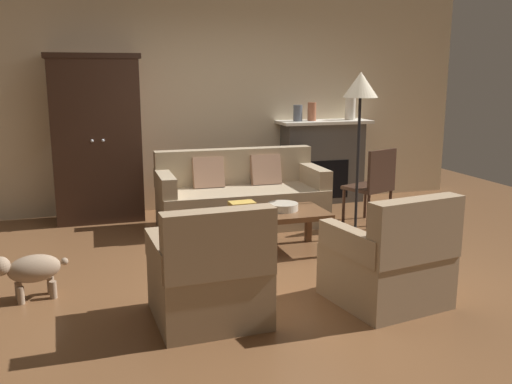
{
  "coord_description": "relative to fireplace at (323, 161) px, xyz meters",
  "views": [
    {
      "loc": [
        -1.57,
        -4.67,
        1.75
      ],
      "look_at": [
        0.11,
        0.71,
        0.55
      ],
      "focal_mm": 39.45,
      "sensor_mm": 36.0,
      "label": 1
    }
  ],
  "objects": [
    {
      "name": "floor_lamp",
      "position": [
        -0.36,
        -1.71,
        0.96
      ],
      "size": [
        0.36,
        0.36,
        1.76
      ],
      "color": "black",
      "rests_on": "ground"
    },
    {
      "name": "armchair_near_left",
      "position": [
        -2.31,
        -3.26,
        -0.25
      ],
      "size": [
        0.81,
        0.8,
        0.88
      ],
      "color": "#997F60",
      "rests_on": "ground"
    },
    {
      "name": "book_stack",
      "position": [
        -1.69,
        -1.93,
        -0.09
      ],
      "size": [
        0.26,
        0.19,
        0.12
      ],
      "color": "#427A4C",
      "rests_on": "coffee_table"
    },
    {
      "name": "side_chair_wooden",
      "position": [
        0.06,
        -1.3,
        -0.06
      ],
      "size": [
        0.57,
        0.57,
        0.9
      ],
      "color": "#382319",
      "rests_on": "ground"
    },
    {
      "name": "coffee_table",
      "position": [
        -1.41,
        -1.94,
        -0.2
      ],
      "size": [
        1.1,
        0.6,
        0.42
      ],
      "color": "brown",
      "rests_on": "ground"
    },
    {
      "name": "mantel_vase_slate",
      "position": [
        -0.38,
        -0.02,
        0.66
      ],
      "size": [
        0.12,
        0.12,
        0.21
      ],
      "primitive_type": "cylinder",
      "color": "#565B66",
      "rests_on": "fireplace"
    },
    {
      "name": "fruit_bowl",
      "position": [
        -1.26,
        -1.91,
        -0.11
      ],
      "size": [
        0.3,
        0.3,
        0.07
      ],
      "primitive_type": "cylinder",
      "color": "beige",
      "rests_on": "coffee_table"
    },
    {
      "name": "mantel_vase_cream",
      "position": [
        0.38,
        -0.02,
        0.7
      ],
      "size": [
        0.14,
        0.14,
        0.3
      ],
      "primitive_type": "cylinder",
      "color": "beige",
      "rests_on": "fireplace"
    },
    {
      "name": "fireplace",
      "position": [
        0.0,
        0.0,
        0.0
      ],
      "size": [
        1.26,
        0.48,
        1.12
      ],
      "color": "#4C4947",
      "rests_on": "ground"
    },
    {
      "name": "back_wall",
      "position": [
        -1.55,
        0.25,
        0.83
      ],
      "size": [
        7.2,
        0.1,
        2.8
      ],
      "primitive_type": "cube",
      "color": "beige",
      "rests_on": "ground"
    },
    {
      "name": "dog",
      "position": [
        -3.57,
        -2.47,
        -0.32
      ],
      "size": [
        0.57,
        0.28,
        0.39
      ],
      "color": "gray",
      "rests_on": "ground"
    },
    {
      "name": "armchair_near_right",
      "position": [
        -0.93,
        -3.37,
        -0.25
      ],
      "size": [
        0.89,
        0.89,
        0.88
      ],
      "color": "#997F60",
      "rests_on": "ground"
    },
    {
      "name": "ground_plane",
      "position": [
        -1.55,
        -2.3,
        -0.57
      ],
      "size": [
        9.6,
        9.6,
        0.0
      ],
      "primitive_type": "plane",
      "color": "brown"
    },
    {
      "name": "mantel_vase_terracotta",
      "position": [
        -0.18,
        -0.02,
        0.67
      ],
      "size": [
        0.11,
        0.11,
        0.24
      ],
      "primitive_type": "cylinder",
      "color": "#A86042",
      "rests_on": "fireplace"
    },
    {
      "name": "couch",
      "position": [
        -1.39,
        -0.8,
        -0.25
      ],
      "size": [
        1.93,
        0.88,
        0.86
      ],
      "color": "tan",
      "rests_on": "ground"
    },
    {
      "name": "armoire",
      "position": [
        -2.95,
        -0.08,
        0.42
      ],
      "size": [
        1.06,
        0.57,
        1.96
      ],
      "color": "#382319",
      "rests_on": "ground"
    }
  ]
}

